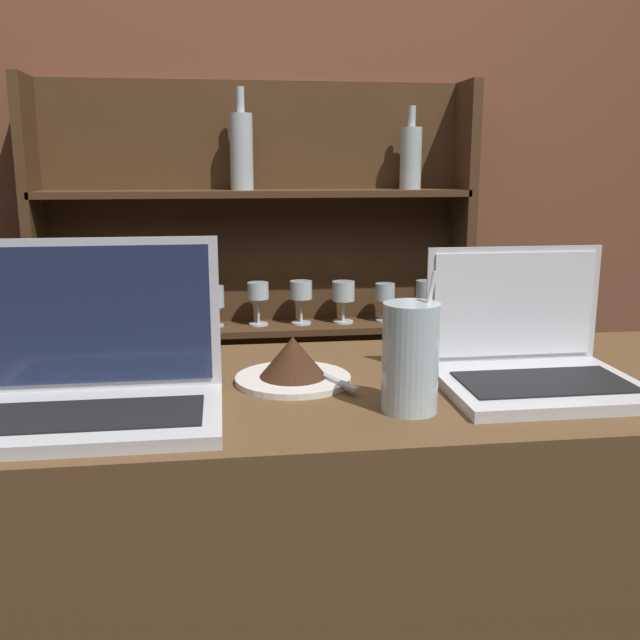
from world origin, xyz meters
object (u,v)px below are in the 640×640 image
at_px(laptop_far, 531,358).
at_px(water_glass, 410,358).
at_px(cake_plate, 293,364).
at_px(laptop_near, 97,378).

distance_m(laptop_far, water_glass, 0.25).
xyz_separation_m(laptop_far, cake_plate, (-0.38, 0.06, -0.01)).
height_order(laptop_far, water_glass, laptop_far).
xyz_separation_m(laptop_near, cake_plate, (0.29, 0.12, -0.02)).
relative_size(laptop_near, cake_plate, 1.82).
xyz_separation_m(laptop_near, water_glass, (0.44, -0.04, 0.02)).
relative_size(laptop_far, water_glass, 1.49).
xyz_separation_m(cake_plate, water_glass, (0.15, -0.16, 0.05)).
relative_size(laptop_far, cake_plate, 1.60).
bearing_deg(water_glass, laptop_near, 174.91).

